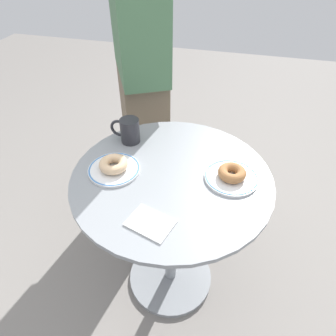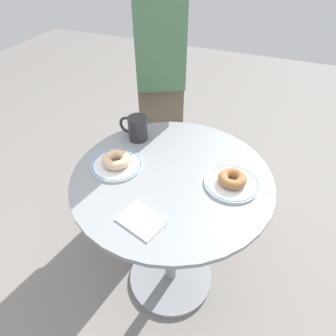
{
  "view_description": "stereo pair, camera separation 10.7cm",
  "coord_description": "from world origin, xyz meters",
  "views": [
    {
      "loc": [
        0.19,
        -0.8,
        1.47
      ],
      "look_at": [
        -0.01,
        -0.01,
        0.77
      ],
      "focal_mm": 31.64,
      "sensor_mm": 36.0,
      "label": 1
    },
    {
      "loc": [
        0.29,
        -0.76,
        1.47
      ],
      "look_at": [
        -0.01,
        -0.01,
        0.77
      ],
      "focal_mm": 31.64,
      "sensor_mm": 36.0,
      "label": 2
    }
  ],
  "objects": [
    {
      "name": "plate_left",
      "position": [
        -0.22,
        -0.03,
        0.74
      ],
      "size": [
        0.2,
        0.2,
        0.01
      ],
      "color": "white",
      "rests_on": "cafe_table"
    },
    {
      "name": "paper_napkin",
      "position": [
        -0.01,
        -0.24,
        0.74
      ],
      "size": [
        0.16,
        0.14,
        0.01
      ],
      "primitive_type": "cube",
      "rotation": [
        0.0,
        0.0,
        -0.29
      ],
      "color": "white",
      "rests_on": "cafe_table"
    },
    {
      "name": "plate_right",
      "position": [
        0.22,
        0.03,
        0.74
      ],
      "size": [
        0.2,
        0.2,
        0.01
      ],
      "color": "white",
      "rests_on": "cafe_table"
    },
    {
      "name": "donut_cinnamon",
      "position": [
        0.22,
        0.03,
        0.76
      ],
      "size": [
        0.12,
        0.12,
        0.04
      ],
      "primitive_type": "torus",
      "rotation": [
        0.0,
        0.0,
        6.12
      ],
      "color": "#A36B3D",
      "rests_on": "plate_right"
    },
    {
      "name": "ground_plane",
      "position": [
        0.0,
        0.0,
        -0.01
      ],
      "size": [
        7.0,
        7.0,
        0.02
      ],
      "primitive_type": "cube",
      "color": "gray"
    },
    {
      "name": "person_figure",
      "position": [
        -0.31,
        0.59,
        0.82
      ],
      "size": [
        0.4,
        0.5,
        1.69
      ],
      "color": "brown",
      "rests_on": "ground"
    },
    {
      "name": "coffee_mug",
      "position": [
        -0.23,
        0.17,
        0.79
      ],
      "size": [
        0.13,
        0.08,
        0.1
      ],
      "color": "#28282D",
      "rests_on": "cafe_table"
    },
    {
      "name": "donut_glazed",
      "position": [
        -0.22,
        -0.03,
        0.76
      ],
      "size": [
        0.14,
        0.14,
        0.04
      ],
      "primitive_type": "torus",
      "rotation": [
        0.0,
        0.0,
        3.55
      ],
      "color": "#E0B789",
      "rests_on": "plate_left"
    },
    {
      "name": "cafe_table",
      "position": [
        0.0,
        0.0,
        0.49
      ],
      "size": [
        0.75,
        0.75,
        0.73
      ],
      "color": "gray",
      "rests_on": "ground"
    }
  ]
}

